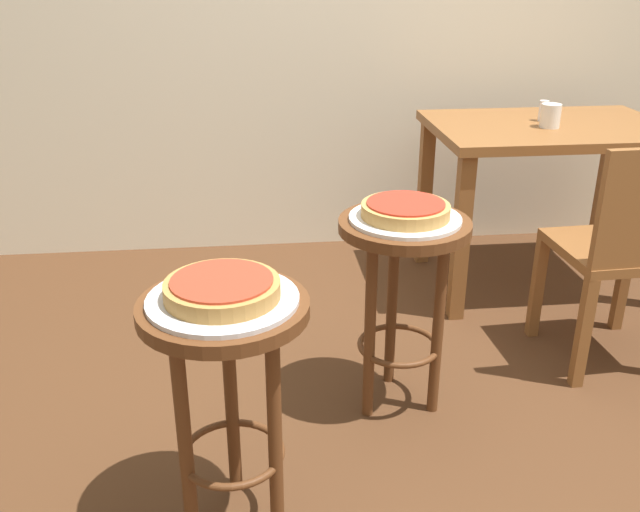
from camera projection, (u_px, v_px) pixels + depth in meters
name	position (u px, v px, depth m)	size (l,w,h in m)	color
ground_plane	(447.00, 425.00, 2.25)	(6.00, 6.00, 0.00)	#4C2D19
stool_foreground	(227.00, 362.00, 1.69)	(0.41, 0.41, 0.65)	#5B3319
serving_plate_foreground	(223.00, 299.00, 1.62)	(0.36, 0.36, 0.01)	silver
pizza_foreground	(222.00, 289.00, 1.61)	(0.27, 0.27, 0.05)	#B78442
stool_middle	(402.00, 269.00, 2.19)	(0.41, 0.41, 0.65)	#5B3319
serving_plate_middle	(405.00, 219.00, 2.12)	(0.34, 0.34, 0.01)	silver
pizza_middle	(406.00, 210.00, 2.11)	(0.27, 0.27, 0.05)	tan
dining_table	(548.00, 151.00, 3.00)	(1.00, 0.69, 0.74)	brown
cup_near_edge	(551.00, 116.00, 2.87)	(0.08, 0.08, 0.10)	silver
condiment_shaker	(543.00, 111.00, 2.99)	(0.04, 0.04, 0.09)	white
wooden_chair	(627.00, 248.00, 2.41)	(0.42, 0.42, 0.85)	brown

